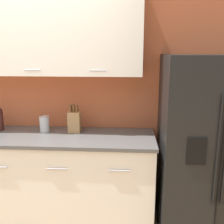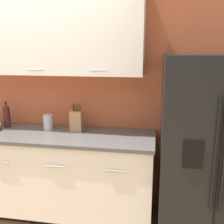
% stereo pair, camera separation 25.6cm
% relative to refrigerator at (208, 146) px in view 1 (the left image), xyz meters
% --- Properties ---
extents(wall_back, '(10.00, 0.39, 2.60)m').
position_rel_refrigerator_xyz_m(wall_back, '(-1.86, 0.33, 0.64)').
color(wall_back, '#BC5B38').
rests_on(wall_back, ground_plane).
extents(counter_unit, '(2.39, 0.64, 0.93)m').
position_rel_refrigerator_xyz_m(counter_unit, '(-1.70, 0.05, -0.39)').
color(counter_unit, black).
rests_on(counter_unit, ground_plane).
extents(refrigerator, '(0.91, 0.74, 1.73)m').
position_rel_refrigerator_xyz_m(refrigerator, '(0.00, 0.00, 0.00)').
color(refrigerator, black).
rests_on(refrigerator, ground_plane).
extents(knife_block, '(0.12, 0.12, 0.30)m').
position_rel_refrigerator_xyz_m(knife_block, '(-1.34, 0.17, 0.18)').
color(knife_block, '#A87A4C').
rests_on(knife_block, counter_unit).
extents(wine_bottle, '(0.07, 0.07, 0.29)m').
position_rel_refrigerator_xyz_m(wine_bottle, '(-2.15, 0.18, 0.19)').
color(wine_bottle, '#3D1914').
rests_on(wine_bottle, counter_unit).
extents(steel_canister, '(0.10, 0.10, 0.18)m').
position_rel_refrigerator_xyz_m(steel_canister, '(-1.65, 0.16, 0.15)').
color(steel_canister, '#B7B7BA').
rests_on(steel_canister, counter_unit).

